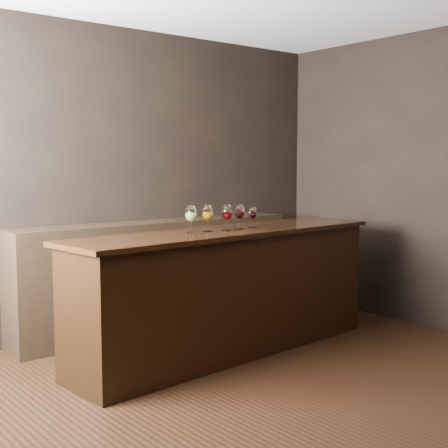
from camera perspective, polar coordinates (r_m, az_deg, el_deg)
ground at (r=4.24m, az=4.20°, el=-16.05°), size 5.00×5.00×0.00m
room_shell at (r=3.88m, az=0.68°, el=9.27°), size 5.02×4.52×2.81m
bar_counter at (r=5.14m, az=0.39°, el=-6.40°), size 2.85×0.84×0.98m
bar_top at (r=5.06m, az=0.40°, el=-0.74°), size 2.95×0.92×0.04m
back_bar_shelf at (r=5.92m, az=-6.03°, el=-4.66°), size 2.84×0.40×1.02m
glass_white at (r=4.85m, az=-3.04°, el=0.89°), size 0.09×0.09×0.21m
glass_amber at (r=4.92m, az=-1.55°, el=0.94°), size 0.09×0.09×0.21m
glass_red_a at (r=5.00m, az=0.26°, el=1.00°), size 0.09×0.09×0.21m
glass_red_b at (r=5.11m, az=1.41°, el=1.09°), size 0.09×0.09×0.21m
glass_red_c at (r=5.25m, az=2.60°, el=0.99°), size 0.08×0.08×0.18m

